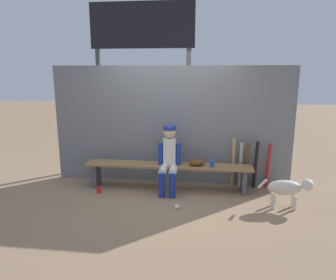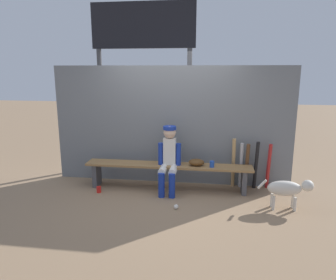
% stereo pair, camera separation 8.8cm
% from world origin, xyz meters
% --- Properties ---
extents(ground_plane, '(30.00, 30.00, 0.00)m').
position_xyz_m(ground_plane, '(0.00, 0.00, 0.00)').
color(ground_plane, '#937556').
extents(chainlink_fence, '(4.49, 0.03, 2.22)m').
position_xyz_m(chainlink_fence, '(0.00, 0.39, 1.11)').
color(chainlink_fence, slate).
rests_on(chainlink_fence, ground_plane).
extents(dugout_bench, '(3.00, 0.36, 0.47)m').
position_xyz_m(dugout_bench, '(0.00, 0.00, 0.38)').
color(dugout_bench, olive).
rests_on(dugout_bench, ground_plane).
extents(player_seated, '(0.41, 0.55, 1.17)m').
position_xyz_m(player_seated, '(0.03, -0.11, 0.64)').
color(player_seated, silver).
rests_on(player_seated, ground_plane).
extents(baseball_glove, '(0.28, 0.20, 0.12)m').
position_xyz_m(baseball_glove, '(0.51, 0.00, 0.53)').
color(baseball_glove, '#593819').
rests_on(baseball_glove, dugout_bench).
extents(bat_wood_tan, '(0.09, 0.22, 0.94)m').
position_xyz_m(bat_wood_tan, '(1.18, 0.27, 0.47)').
color(bat_wood_tan, tan).
rests_on(bat_wood_tan, ground_plane).
extents(bat_aluminum_silver, '(0.07, 0.14, 0.85)m').
position_xyz_m(bat_aluminum_silver, '(1.31, 0.27, 0.43)').
color(bat_aluminum_silver, '#B7B7BC').
rests_on(bat_aluminum_silver, ground_plane).
extents(bat_wood_dark, '(0.07, 0.20, 0.85)m').
position_xyz_m(bat_wood_dark, '(1.41, 0.24, 0.43)').
color(bat_wood_dark, brown).
rests_on(bat_wood_dark, ground_plane).
extents(bat_aluminum_black, '(0.09, 0.18, 0.90)m').
position_xyz_m(bat_aluminum_black, '(1.57, 0.23, 0.45)').
color(bat_aluminum_black, black).
rests_on(bat_aluminum_black, ground_plane).
extents(bat_aluminum_red, '(0.06, 0.21, 0.86)m').
position_xyz_m(bat_aluminum_red, '(1.80, 0.25, 0.43)').
color(bat_aluminum_red, '#B22323').
rests_on(bat_aluminum_red, ground_plane).
extents(baseball, '(0.07, 0.07, 0.07)m').
position_xyz_m(baseball, '(0.24, -0.82, 0.04)').
color(baseball, white).
rests_on(baseball, ground_plane).
extents(cup_on_ground, '(0.08, 0.08, 0.11)m').
position_xyz_m(cup_on_ground, '(-1.20, -0.34, 0.06)').
color(cup_on_ground, red).
rests_on(cup_on_ground, ground_plane).
extents(cup_on_bench, '(0.08, 0.08, 0.11)m').
position_xyz_m(cup_on_bench, '(0.78, -0.06, 0.53)').
color(cup_on_bench, '#1E47AD').
rests_on(cup_on_bench, dugout_bench).
extents(scoreboard, '(2.42, 0.27, 3.71)m').
position_xyz_m(scoreboard, '(-0.62, 1.19, 2.64)').
color(scoreboard, '#3F3F42').
rests_on(scoreboard, ground_plane).
extents(dog, '(0.84, 0.20, 0.49)m').
position_xyz_m(dog, '(1.97, -0.57, 0.34)').
color(dog, beige).
rests_on(dog, ground_plane).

